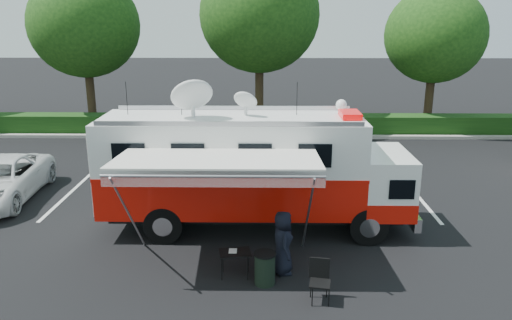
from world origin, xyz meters
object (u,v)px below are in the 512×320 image
Objects in this scene: white_suv at (2,200)px; trash_bin at (265,268)px; command_truck at (253,169)px; folding_table at (235,254)px.

white_suv is 10.26m from trash_bin.
command_truck is 8.91m from white_suv.
trash_bin is (8.79, -5.28, 0.39)m from white_suv.
white_suv is 6.15× the size of folding_table.
command_truck is at bearing 82.42° from folding_table.
command_truck is 3.46m from trash_bin.
folding_table is at bearing -97.58° from command_truck.
white_suv is 6.45× the size of trash_bin.
trash_bin reaches higher than folding_table.
command_truck is 11.29× the size of trash_bin.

